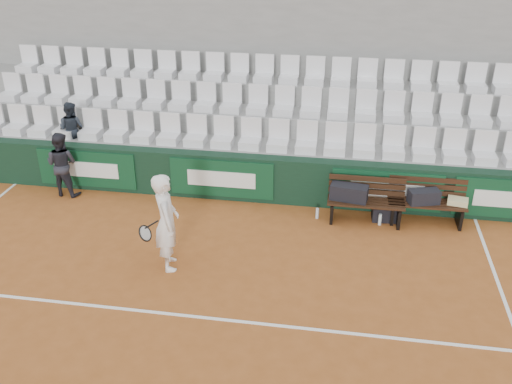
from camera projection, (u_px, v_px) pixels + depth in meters
name	position (u px, v px, depth m)	size (l,w,h in m)	color
ground	(182.00, 315.00, 8.79)	(80.00, 80.00, 0.00)	#9B5223
court_baseline	(182.00, 315.00, 8.79)	(18.00, 0.06, 0.01)	white
back_barrier	(236.00, 177.00, 12.07)	(18.00, 0.34, 1.00)	black
grandstand_tier_front	(238.00, 165.00, 12.64)	(18.00, 0.95, 1.00)	gray
grandstand_tier_mid	(246.00, 140.00, 13.37)	(18.00, 0.95, 1.45)	gray
grandstand_tier_back	(252.00, 117.00, 14.10)	(18.00, 0.95, 1.90)	gray
grandstand_rear_wall	(256.00, 61.00, 14.09)	(18.00, 0.30, 4.40)	gray
seat_row_front	(236.00, 133.00, 12.11)	(11.90, 0.44, 0.63)	silver
seat_row_mid	(244.00, 99.00, 12.75)	(11.90, 0.44, 0.63)	silver
seat_row_back	(251.00, 69.00, 13.38)	(11.90, 0.44, 0.63)	silver
bench_left	(365.00, 212.00, 11.29)	(1.50, 0.56, 0.45)	black
bench_right	(425.00, 212.00, 11.26)	(1.50, 0.56, 0.45)	#321B0F
sports_bag_left	(349.00, 193.00, 11.19)	(0.72, 0.31, 0.31)	black
sports_bag_right	(424.00, 197.00, 11.08)	(0.59, 0.27, 0.27)	black
towel	(458.00, 201.00, 11.08)	(0.38, 0.27, 0.11)	#CCC184
sports_bag_ground	(384.00, 213.00, 11.38)	(0.49, 0.30, 0.30)	black
water_bottle_near	(317.00, 213.00, 11.45)	(0.06, 0.06, 0.23)	silver
water_bottle_far	(380.00, 219.00, 11.22)	(0.07, 0.07, 0.24)	silver
tennis_player	(166.00, 222.00, 9.60)	(0.81, 0.75, 1.77)	white
ball_kid	(62.00, 164.00, 12.16)	(0.69, 0.54, 1.42)	#212129
spectator_b	(69.00, 114.00, 12.61)	(0.60, 0.25, 1.02)	#38322C
spectator_c	(69.00, 110.00, 12.56)	(0.60, 0.47, 1.24)	#202730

